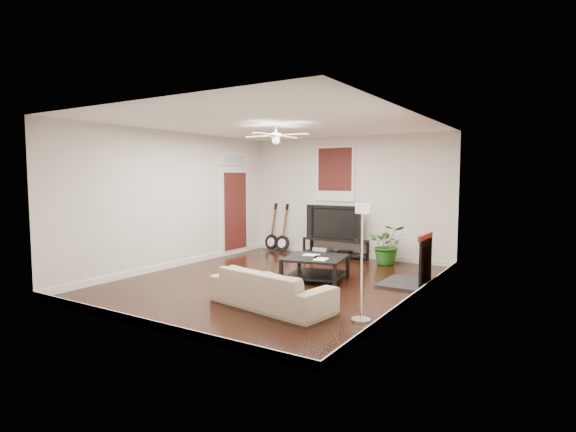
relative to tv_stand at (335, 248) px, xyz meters
The scene contains 14 objects.
room 3.03m from the tv_stand, 86.22° to the right, with size 5.01×6.01×2.81m.
brick_accent 3.42m from the tv_stand, 33.68° to the right, with size 0.02×2.20×2.80m, color #B04A38.
fireplace 2.98m from the tv_stand, 36.75° to the right, with size 0.80×1.10×0.92m, color black.
window_back 1.75m from the tv_stand, 121.53° to the left, with size 1.00×0.06×1.30m, color #37120F.
door_left 2.65m from the tv_stand, 158.87° to the right, with size 0.08×1.00×2.50m, color white.
tv_stand is the anchor object (origin of this frame).
tv 0.61m from the tv_stand, 90.00° to the left, with size 1.37×0.18×0.79m, color black.
coffee_table 2.46m from the tv_stand, 72.19° to the right, with size 1.03×1.03×0.43m, color black.
sofa 4.31m from the tv_stand, 76.20° to the right, with size 1.90×0.74×0.55m, color tan.
floor_lamp 4.76m from the tv_stand, 59.80° to the right, with size 0.26×0.26×1.55m, color white, non-canonical shape.
potted_plant 1.39m from the tv_stand, ahead, with size 0.78×0.67×0.87m, color #1E5919.
guitar_left 1.83m from the tv_stand, behind, with size 0.38×0.27×1.23m, color black, non-canonical shape.
guitar_right 1.49m from the tv_stand, behind, with size 0.38×0.27×1.23m, color black, non-canonical shape.
ceiling_fan 3.67m from the tv_stand, 86.22° to the right, with size 1.24×1.24×0.32m, color white, non-canonical shape.
Camera 1 is at (4.46, -6.73, 1.89)m, focal length 28.34 mm.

